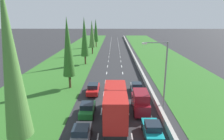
% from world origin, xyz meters
% --- Properties ---
extents(ground_plane, '(300.00, 300.00, 0.00)m').
position_xyz_m(ground_plane, '(0.00, 60.00, 0.00)').
color(ground_plane, '#28282B').
rests_on(ground_plane, ground).
extents(grass_verge_left, '(14.00, 140.00, 0.04)m').
position_xyz_m(grass_verge_left, '(-12.65, 60.00, 0.02)').
color(grass_verge_left, '#2D6623').
rests_on(grass_verge_left, ground).
extents(grass_verge_right, '(14.00, 140.00, 0.04)m').
position_xyz_m(grass_verge_right, '(14.35, 60.00, 0.02)').
color(grass_verge_right, '#2D6623').
rests_on(grass_verge_right, ground).
extents(median_barrier, '(0.44, 120.00, 0.85)m').
position_xyz_m(median_barrier, '(5.70, 60.00, 0.42)').
color(median_barrier, '#9E9B93').
rests_on(median_barrier, ground).
extents(lane_markings, '(3.64, 116.00, 0.01)m').
position_xyz_m(lane_markings, '(0.00, 60.00, 0.01)').
color(lane_markings, white).
rests_on(lane_markings, ground).
extents(grey_hatchback_left_lane, '(1.74, 3.90, 1.72)m').
position_xyz_m(grey_hatchback_left_lane, '(-3.27, 14.52, 0.84)').
color(grey_hatchback_left_lane, slate).
rests_on(grey_hatchback_left_lane, ground).
extents(red_box_truck_centre_lane, '(2.46, 9.40, 4.18)m').
position_xyz_m(red_box_truck_centre_lane, '(0.04, 18.59, 2.18)').
color(red_box_truck_centre_lane, black).
rests_on(red_box_truck_centre_lane, ground).
extents(teal_hatchback_right_lane, '(1.74, 3.90, 1.72)m').
position_xyz_m(teal_hatchback_right_lane, '(3.74, 15.35, 0.84)').
color(teal_hatchback_right_lane, teal).
rests_on(teal_hatchback_right_lane, ground).
extents(maroon_van_right_lane, '(1.96, 4.90, 2.82)m').
position_xyz_m(maroon_van_right_lane, '(3.26, 20.93, 1.40)').
color(maroon_van_right_lane, maroon).
rests_on(maroon_van_right_lane, ground).
extents(green_hatchback_left_lane, '(1.74, 3.90, 1.72)m').
position_xyz_m(green_hatchback_left_lane, '(-3.41, 19.93, 0.84)').
color(green_hatchback_left_lane, '#237A33').
rests_on(green_hatchback_left_lane, ground).
extents(grey_hatchback_right_lane, '(1.74, 3.90, 1.72)m').
position_xyz_m(grey_hatchback_right_lane, '(3.47, 27.58, 0.84)').
color(grey_hatchback_right_lane, slate).
rests_on(grey_hatchback_right_lane, ground).
extents(red_sedan_left_lane, '(1.82, 4.50, 1.64)m').
position_xyz_m(red_sedan_left_lane, '(-3.44, 27.15, 0.81)').
color(red_sedan_left_lane, red).
rests_on(red_sedan_left_lane, ground).
extents(poplar_tree_nearest, '(2.17, 2.17, 14.69)m').
position_xyz_m(poplar_tree_nearest, '(-8.03, 12.39, 8.40)').
color(poplar_tree_nearest, '#4C3823').
rests_on(poplar_tree_nearest, ground).
extents(poplar_tree_second, '(2.10, 2.10, 12.01)m').
position_xyz_m(poplar_tree_second, '(-7.71, 29.75, 7.06)').
color(poplar_tree_second, '#4C3823').
rests_on(poplar_tree_second, ground).
extents(poplar_tree_third, '(2.10, 2.10, 12.04)m').
position_xyz_m(poplar_tree_third, '(-7.58, 47.35, 7.07)').
color(poplar_tree_third, '#4C3823').
rests_on(poplar_tree_third, ground).
extents(poplar_tree_fourth, '(2.08, 2.08, 11.05)m').
position_xyz_m(poplar_tree_fourth, '(-7.38, 62.48, 6.57)').
color(poplar_tree_fourth, '#4C3823').
rests_on(poplar_tree_fourth, ground).
extents(poplar_tree_fifth, '(2.09, 2.09, 11.43)m').
position_xyz_m(poplar_tree_fifth, '(-7.55, 78.22, 6.77)').
color(poplar_tree_fifth, '#4C3823').
rests_on(poplar_tree_fifth, ground).
extents(street_light_mast, '(3.20, 0.28, 9.00)m').
position_xyz_m(street_light_mast, '(5.99, 21.47, 5.23)').
color(street_light_mast, gray).
rests_on(street_light_mast, ground).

